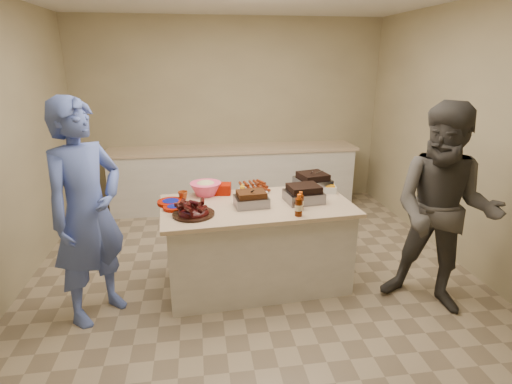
{
  "coord_description": "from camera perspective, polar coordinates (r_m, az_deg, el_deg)",
  "views": [
    {
      "loc": [
        -0.51,
        -3.49,
        2.12
      ],
      "look_at": [
        0.01,
        0.02,
        0.94
      ],
      "focal_mm": 28.0,
      "sensor_mm": 36.0,
      "label": 1
    }
  ],
  "objects": [
    {
      "name": "room",
      "position": [
        4.11,
        -0.15,
        -12.58
      ],
      "size": [
        4.5,
        5.0,
        2.7
      ],
      "primitive_type": null,
      "color": "tan",
      "rests_on": "ground"
    },
    {
      "name": "back_counter",
      "position": [
        5.95,
        -3.21,
        2.13
      ],
      "size": [
        3.6,
        0.64,
        0.9
      ],
      "primitive_type": null,
      "color": "silver",
      "rests_on": "ground"
    },
    {
      "name": "island",
      "position": [
        4.09,
        0.11,
        -12.75
      ],
      "size": [
        1.82,
        1.05,
        0.84
      ],
      "primitive_type": null,
      "rotation": [
        0.0,
        0.0,
        0.07
      ],
      "color": "silver",
      "rests_on": "ground"
    },
    {
      "name": "rib_platter",
      "position": [
        3.51,
        -8.89,
        -3.27
      ],
      "size": [
        0.42,
        0.42,
        0.15
      ],
      "primitive_type": null,
      "rotation": [
        0.0,
        0.0,
        0.16
      ],
      "color": "#390A09",
      "rests_on": "island"
    },
    {
      "name": "pulled_pork_tray",
      "position": [
        3.67,
        -0.66,
        -2.02
      ],
      "size": [
        0.32,
        0.25,
        0.09
      ],
      "primitive_type": "cube",
      "rotation": [
        0.0,
        0.0,
        0.08
      ],
      "color": "#47230F",
      "rests_on": "island"
    },
    {
      "name": "brisket_tray",
      "position": [
        3.81,
        6.79,
        -1.35
      ],
      "size": [
        0.37,
        0.32,
        0.1
      ],
      "primitive_type": "cube",
      "rotation": [
        0.0,
        0.0,
        0.11
      ],
      "color": "black",
      "rests_on": "island"
    },
    {
      "name": "roasting_pan",
      "position": [
        4.16,
        8.03,
        0.29
      ],
      "size": [
        0.37,
        0.37,
        0.12
      ],
      "primitive_type": "cube",
      "rotation": [
        0.0,
        0.0,
        0.22
      ],
      "color": "gray",
      "rests_on": "island"
    },
    {
      "name": "coleslaw_bowl",
      "position": [
        4.01,
        -7.15,
        -0.38
      ],
      "size": [
        0.33,
        0.33,
        0.21
      ],
      "primitive_type": null,
      "rotation": [
        0.0,
        0.0,
        0.07
      ],
      "color": "#FF4D7D",
      "rests_on": "island"
    },
    {
      "name": "sausage_plate",
      "position": [
        4.07,
        -0.37,
        0.09
      ],
      "size": [
        0.41,
        0.41,
        0.06
      ],
      "primitive_type": "cylinder",
      "rotation": [
        0.0,
        0.0,
        0.28
      ],
      "color": "silver",
      "rests_on": "island"
    },
    {
      "name": "mac_cheese_dish",
      "position": [
        4.15,
        8.95,
        0.21
      ],
      "size": [
        0.36,
        0.29,
        0.09
      ],
      "primitive_type": "cube",
      "rotation": [
        0.0,
        0.0,
        -0.18
      ],
      "color": "#FFAB14",
      "rests_on": "island"
    },
    {
      "name": "bbq_bottle_a",
      "position": [
        3.47,
        6.08,
        -3.38
      ],
      "size": [
        0.07,
        0.07,
        0.19
      ],
      "primitive_type": "cylinder",
      "rotation": [
        0.0,
        0.0,
        0.07
      ],
      "color": "#471702",
      "rests_on": "island"
    },
    {
      "name": "bbq_bottle_b",
      "position": [
        3.61,
        6.33,
        -2.52
      ],
      "size": [
        0.06,
        0.06,
        0.17
      ],
      "primitive_type": "cylinder",
      "rotation": [
        0.0,
        0.0,
        0.07
      ],
      "color": "#471702",
      "rests_on": "island"
    },
    {
      "name": "mustard_bottle",
      "position": [
        3.95,
        -1.96,
        -0.52
      ],
      "size": [
        0.05,
        0.05,
        0.13
      ],
      "primitive_type": "cylinder",
      "rotation": [
        0.0,
        0.0,
        0.07
      ],
      "color": "yellow",
      "rests_on": "island"
    },
    {
      "name": "sauce_bowl",
      "position": [
        3.81,
        -1.38,
        -1.23
      ],
      "size": [
        0.13,
        0.05,
        0.13
      ],
      "primitive_type": "imported",
      "rotation": [
        0.0,
        0.0,
        0.07
      ],
      "color": "silver",
      "rests_on": "island"
    },
    {
      "name": "plate_stack_large",
      "position": [
        3.81,
        -12.07,
        -1.67
      ],
      "size": [
        0.26,
        0.26,
        0.03
      ],
      "primitive_type": "cylinder",
      "rotation": [
        0.0,
        0.0,
        0.07
      ],
      "color": "#931100",
      "rests_on": "island"
    },
    {
      "name": "plate_stack_small",
      "position": [
        3.67,
        -11.62,
        -2.41
      ],
      "size": [
        0.21,
        0.21,
        0.03
      ],
      "primitive_type": "cylinder",
      "rotation": [
        0.0,
        0.0,
        0.07
      ],
      "color": "#931100",
      "rests_on": "island"
    },
    {
      "name": "plastic_cup",
      "position": [
        3.89,
        -10.36,
        -1.12
      ],
      "size": [
        0.1,
        0.09,
        0.09
      ],
      "primitive_type": "imported",
      "rotation": [
        0.0,
        0.0,
        0.07
      ],
      "color": "#983B12",
      "rests_on": "island"
    },
    {
      "name": "basket_stack",
      "position": [
        4.02,
        -5.05,
        -0.24
      ],
      "size": [
        0.22,
        0.18,
        0.1
      ],
      "primitive_type": "cube",
      "rotation": [
        0.0,
        0.0,
        -0.15
      ],
      "color": "#931100",
      "rests_on": "island"
    },
    {
      "name": "guest_blue",
      "position": [
        3.92,
        -21.19,
        -15.71
      ],
      "size": [
        1.87,
        1.72,
        0.45
      ],
      "primitive_type": "imported",
      "rotation": [
        0.0,
        0.0,
        0.87
      ],
      "color": "#5067BD",
      "rests_on": "ground"
    },
    {
      "name": "guest_gray",
      "position": [
        4.09,
        23.43,
        -14.48
      ],
      "size": [
        1.82,
        1.97,
        0.69
      ],
      "primitive_type": "imported",
      "rotation": [
        0.0,
        0.0,
        -0.68
      ],
      "color": "#4A4743",
      "rests_on": "ground"
    }
  ]
}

